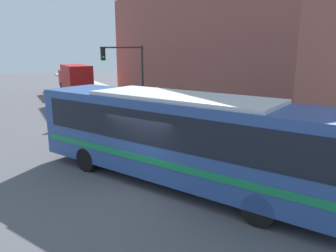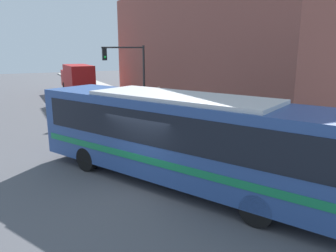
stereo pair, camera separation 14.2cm
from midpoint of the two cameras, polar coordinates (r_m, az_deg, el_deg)
The scene contains 10 objects.
ground_plane at distance 11.69m, azimuth -3.05°, elevation -10.50°, with size 120.00×120.00×0.00m, color #515156.
sidewalk at distance 31.88m, azimuth -7.63°, elevation 4.87°, with size 3.08×70.00×0.16m.
building_facade at distance 28.01m, azimuth 5.40°, elevation 13.65°, with size 6.00×25.89×9.78m.
city_bus at distance 11.31m, azimuth 1.95°, elevation -1.39°, with size 7.69×11.77×3.21m.
delivery_truck at distance 37.46m, azimuth -16.02°, elevation 8.13°, with size 2.35×7.66×3.00m.
fire_hydrant at distance 17.37m, azimuth 6.77°, elevation -0.63°, with size 0.25×0.33×0.78m.
traffic_light_pole at distance 24.84m, azimuth -7.24°, elevation 10.38°, with size 3.28×0.35×4.78m.
parking_meter at distance 22.43m, azimuth -1.69°, elevation 3.72°, with size 0.14×0.14×1.18m.
pedestrian_near_corner at distance 24.42m, azimuth -2.00°, elevation 4.82°, with size 0.34×0.34×1.82m.
pedestrian_mid_block at distance 17.97m, azimuth 9.65°, elevation 1.41°, with size 0.34×0.34×1.76m.
Camera 1 is at (-4.32, -9.78, 4.73)m, focal length 35.00 mm.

